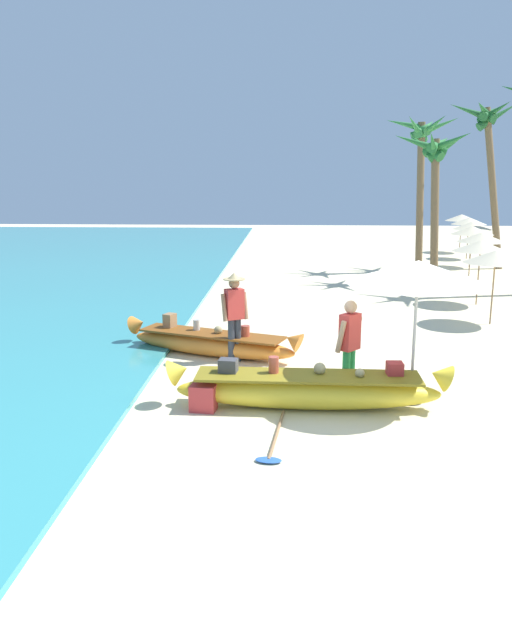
% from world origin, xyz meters
% --- Properties ---
extents(ground_plane, '(80.00, 80.00, 0.00)m').
position_xyz_m(ground_plane, '(0.00, 0.00, 0.00)').
color(ground_plane, beige).
extents(boat_yellow_foreground, '(4.66, 0.81, 0.85)m').
position_xyz_m(boat_yellow_foreground, '(-0.79, -0.31, 0.32)').
color(boat_yellow_foreground, yellow).
rests_on(boat_yellow_foreground, ground).
extents(boat_orange_midground, '(3.97, 1.98, 0.79)m').
position_xyz_m(boat_orange_midground, '(-2.73, 2.71, 0.28)').
color(boat_orange_midground, orange).
rests_on(boat_orange_midground, ground).
extents(person_vendor_hatted, '(0.58, 0.46, 1.85)m').
position_xyz_m(person_vendor_hatted, '(-2.20, 2.26, 1.07)').
color(person_vendor_hatted, '#333842').
rests_on(person_vendor_hatted, ground).
extents(person_tourist_customer, '(0.52, 0.55, 1.67)m').
position_xyz_m(person_tourist_customer, '(-0.05, 0.40, 0.94)').
color(person_tourist_customer, green).
rests_on(person_tourist_customer, ground).
extents(patio_umbrella_large, '(2.28, 2.28, 2.41)m').
position_xyz_m(patio_umbrella_large, '(0.97, 0.03, 2.21)').
color(patio_umbrella_large, '#B7B7BC').
rests_on(patio_umbrella_large, ground).
extents(parasol_row_0, '(1.60, 1.60, 1.91)m').
position_xyz_m(parasol_row_0, '(4.13, 5.95, 1.75)').
color(parasol_row_0, '#8E6B47').
rests_on(parasol_row_0, ground).
extents(parasol_row_1, '(1.60, 1.60, 1.91)m').
position_xyz_m(parasol_row_1, '(4.52, 8.53, 1.75)').
color(parasol_row_1, '#8E6B47').
rests_on(parasol_row_1, ground).
extents(parasol_row_2, '(1.60, 1.60, 1.91)m').
position_xyz_m(parasol_row_2, '(5.37, 11.29, 1.75)').
color(parasol_row_2, '#8E6B47').
rests_on(parasol_row_2, ground).
extents(parasol_row_3, '(1.60, 1.60, 1.91)m').
position_xyz_m(parasol_row_3, '(5.88, 14.16, 1.75)').
color(parasol_row_3, '#8E6B47').
rests_on(parasol_row_3, ground).
extents(parasol_row_4, '(1.60, 1.60, 1.91)m').
position_xyz_m(parasol_row_4, '(6.56, 16.57, 1.75)').
color(parasol_row_4, '#8E6B47').
rests_on(parasol_row_4, ground).
extents(parasol_row_5, '(1.60, 1.60, 1.91)m').
position_xyz_m(parasol_row_5, '(7.22, 19.39, 1.75)').
color(parasol_row_5, '#8E6B47').
rests_on(parasol_row_5, ground).
extents(parasol_row_6, '(1.60, 1.60, 1.91)m').
position_xyz_m(parasol_row_6, '(7.56, 21.92, 1.75)').
color(parasol_row_6, '#8E6B47').
rests_on(parasol_row_6, ground).
extents(palm_tree_tall_inland, '(2.85, 2.48, 6.75)m').
position_xyz_m(palm_tree_tall_inland, '(6.80, 16.26, 5.40)').
color(palm_tree_tall_inland, brown).
rests_on(palm_tree_tall_inland, ground).
extents(palm_tree_mid_cluster, '(2.55, 2.66, 5.31)m').
position_xyz_m(palm_tree_mid_cluster, '(3.94, 12.46, 4.28)').
color(palm_tree_mid_cluster, brown).
rests_on(palm_tree_mid_cluster, ground).
extents(palm_tree_far_behind, '(2.82, 2.61, 6.09)m').
position_xyz_m(palm_tree_far_behind, '(3.99, 15.20, 4.91)').
color(palm_tree_far_behind, brown).
rests_on(palm_tree_far_behind, ground).
extents(cooler_box, '(0.45, 0.36, 0.44)m').
position_xyz_m(cooler_box, '(-2.48, -0.53, 0.22)').
color(cooler_box, '#C63838').
rests_on(cooler_box, ground).
extents(paddle, '(0.41, 1.91, 0.05)m').
position_xyz_m(paddle, '(-1.30, -1.76, 0.03)').
color(paddle, '#8E6B47').
rests_on(paddle, ground).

